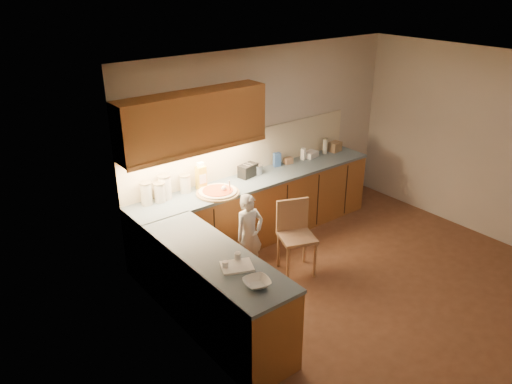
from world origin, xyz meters
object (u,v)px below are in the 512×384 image
oil_jug (201,177)px  toaster (248,170)px  child (249,235)px  wooden_chair (295,231)px  pizza_on_board (218,192)px

oil_jug → toaster: size_ratio=1.25×
child → wooden_chair: size_ratio=1.16×
wooden_chair → toaster: toaster is taller
pizza_on_board → wooden_chair: pizza_on_board is taller
wooden_chair → oil_jug: oil_jug is taller
child → wooden_chair: 0.58m
wooden_chair → oil_jug: size_ratio=2.53×
child → toaster: size_ratio=3.66×
toaster → child: bearing=-137.9°
wooden_chair → oil_jug: bearing=143.4°
pizza_on_board → toaster: size_ratio=1.88×
pizza_on_board → wooden_chair: size_ratio=0.60×
oil_jug → wooden_chair: bearing=-58.3°
child → oil_jug: (-0.16, 0.81, 0.55)m
pizza_on_board → toaster: pizza_on_board is taller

